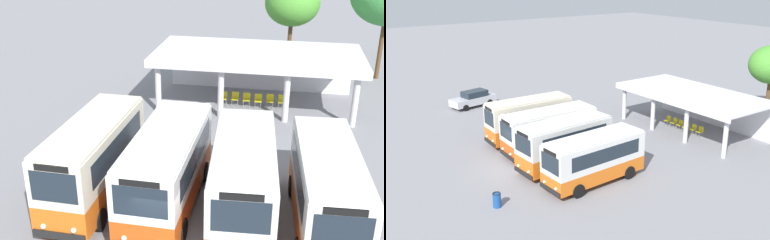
% 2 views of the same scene
% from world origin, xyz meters
% --- Properties ---
extents(city_bus_nearest_orange, '(2.32, 7.06, 3.45)m').
position_xyz_m(city_bus_nearest_orange, '(-4.03, 3.48, 1.89)').
color(city_bus_nearest_orange, black).
rests_on(city_bus_nearest_orange, ground).
extents(city_bus_second_in_row, '(2.49, 7.32, 3.28)m').
position_xyz_m(city_bus_second_in_row, '(-0.95, 3.51, 1.81)').
color(city_bus_second_in_row, black).
rests_on(city_bus_second_in_row, ground).
extents(city_bus_middle_cream, '(2.75, 7.00, 3.44)m').
position_xyz_m(city_bus_middle_cream, '(2.14, 2.86, 1.89)').
color(city_bus_middle_cream, black).
rests_on(city_bus_middle_cream, ground).
extents(city_bus_fourth_amber, '(2.64, 7.16, 3.18)m').
position_xyz_m(city_bus_fourth_amber, '(5.22, 3.13, 1.76)').
color(city_bus_fourth_amber, black).
rests_on(city_bus_fourth_amber, ground).
extents(terminal_canopy, '(12.68, 6.42, 3.40)m').
position_xyz_m(terminal_canopy, '(1.71, 16.76, 2.68)').
color(terminal_canopy, silver).
rests_on(terminal_canopy, ground).
extents(waiting_chair_end_by_column, '(0.45, 0.45, 0.86)m').
position_xyz_m(waiting_chair_end_by_column, '(-0.25, 15.45, 0.52)').
color(waiting_chair_end_by_column, slate).
rests_on(waiting_chair_end_by_column, ground).
extents(waiting_chair_second_from_end, '(0.45, 0.45, 0.86)m').
position_xyz_m(waiting_chair_second_from_end, '(0.47, 15.51, 0.52)').
color(waiting_chair_second_from_end, slate).
rests_on(waiting_chair_second_from_end, ground).
extents(waiting_chair_middle_seat, '(0.45, 0.45, 0.86)m').
position_xyz_m(waiting_chair_middle_seat, '(1.20, 15.47, 0.52)').
color(waiting_chair_middle_seat, slate).
rests_on(waiting_chair_middle_seat, ground).
extents(waiting_chair_fourth_seat, '(0.45, 0.45, 0.86)m').
position_xyz_m(waiting_chair_fourth_seat, '(1.93, 15.41, 0.52)').
color(waiting_chair_fourth_seat, slate).
rests_on(waiting_chair_fourth_seat, ground).
extents(waiting_chair_fifth_seat, '(0.45, 0.45, 0.86)m').
position_xyz_m(waiting_chair_fifth_seat, '(2.65, 15.50, 0.52)').
color(waiting_chair_fifth_seat, slate).
rests_on(waiting_chair_fifth_seat, ground).
extents(waiting_chair_far_end_seat, '(0.45, 0.45, 0.86)m').
position_xyz_m(waiting_chair_far_end_seat, '(3.38, 15.53, 0.52)').
color(waiting_chair_far_end_seat, slate).
rests_on(waiting_chair_far_end_seat, ground).
extents(roadside_tree_behind_canopy, '(4.08, 4.08, 6.88)m').
position_xyz_m(roadside_tree_behind_canopy, '(3.63, 24.20, 5.12)').
color(roadside_tree_behind_canopy, brown).
rests_on(roadside_tree_behind_canopy, ground).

